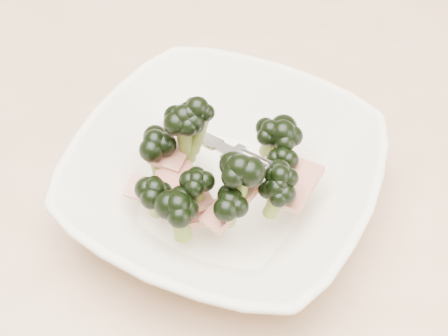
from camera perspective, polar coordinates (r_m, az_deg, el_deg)
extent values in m
cube|color=tan|center=(0.62, -8.15, -5.28)|extent=(1.20, 0.80, 0.04)
imported|color=beige|center=(0.58, 0.00, -1.00)|extent=(0.34, 0.34, 0.07)
cylinder|color=#596D24|center=(0.53, 0.54, -4.16)|extent=(0.02, 0.01, 0.03)
ellipsoid|color=black|center=(0.52, 0.55, -2.98)|extent=(0.03, 0.03, 0.03)
cylinder|color=#596D24|center=(0.55, 5.02, -2.21)|extent=(0.02, 0.02, 0.04)
ellipsoid|color=black|center=(0.53, 5.19, -0.67)|extent=(0.03, 0.03, 0.03)
cylinder|color=#596D24|center=(0.55, 4.69, -3.19)|extent=(0.02, 0.02, 0.03)
ellipsoid|color=black|center=(0.53, 4.84, -1.87)|extent=(0.03, 0.03, 0.03)
cylinder|color=#596D24|center=(0.54, -4.06, -4.87)|extent=(0.02, 0.03, 0.04)
ellipsoid|color=black|center=(0.52, -4.21, -3.38)|extent=(0.04, 0.04, 0.03)
cylinder|color=#596D24|center=(0.59, 5.22, 1.62)|extent=(0.02, 0.02, 0.04)
ellipsoid|color=black|center=(0.57, 5.40, 3.26)|extent=(0.04, 0.04, 0.03)
cylinder|color=#596D24|center=(0.54, -2.43, -2.26)|extent=(0.01, 0.01, 0.03)
ellipsoid|color=black|center=(0.53, -2.49, -1.10)|extent=(0.03, 0.03, 0.02)
cylinder|color=#596D24|center=(0.57, 5.23, -0.02)|extent=(0.01, 0.01, 0.03)
ellipsoid|color=black|center=(0.56, 5.36, 1.07)|extent=(0.03, 0.03, 0.02)
cylinder|color=#596D24|center=(0.56, -6.19, -3.23)|extent=(0.02, 0.02, 0.03)
ellipsoid|color=black|center=(0.54, -6.38, -1.90)|extent=(0.03, 0.03, 0.03)
cylinder|color=#596D24|center=(0.56, -2.35, 3.46)|extent=(0.03, 0.03, 0.05)
ellipsoid|color=black|center=(0.54, -2.45, 5.50)|extent=(0.03, 0.03, 0.03)
cylinder|color=#596D24|center=(0.54, 1.41, -0.89)|extent=(0.01, 0.02, 0.03)
ellipsoid|color=black|center=(0.53, 1.45, 0.30)|extent=(0.03, 0.03, 0.03)
cylinder|color=#596D24|center=(0.57, -3.54, 2.56)|extent=(0.02, 0.01, 0.05)
ellipsoid|color=black|center=(0.54, -3.70, 4.70)|extent=(0.04, 0.04, 0.03)
cylinder|color=#596D24|center=(0.58, 4.15, 2.20)|extent=(0.02, 0.02, 0.03)
ellipsoid|color=black|center=(0.57, 4.26, 3.50)|extent=(0.03, 0.03, 0.03)
cylinder|color=#596D24|center=(0.58, -6.12, 0.88)|extent=(0.02, 0.02, 0.04)
ellipsoid|color=black|center=(0.57, -6.33, 2.46)|extent=(0.04, 0.04, 0.03)
cylinder|color=#596D24|center=(0.53, 1.41, -1.80)|extent=(0.02, 0.02, 0.04)
ellipsoid|color=black|center=(0.51, 1.47, 0.03)|extent=(0.04, 0.04, 0.03)
cube|color=maroon|center=(0.56, -3.63, -1.86)|extent=(0.06, 0.06, 0.01)
cube|color=maroon|center=(0.58, -4.61, 2.07)|extent=(0.04, 0.06, 0.02)
cube|color=maroon|center=(0.57, -6.83, -2.05)|extent=(0.05, 0.03, 0.01)
cube|color=maroon|center=(0.56, -2.47, -4.31)|extent=(0.05, 0.04, 0.01)
cube|color=maroon|center=(0.58, -4.43, -0.15)|extent=(0.04, 0.05, 0.02)
cube|color=maroon|center=(0.56, 6.62, -1.51)|extent=(0.05, 0.06, 0.01)
cube|color=maroon|center=(0.54, 0.55, -3.34)|extent=(0.05, 0.06, 0.02)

